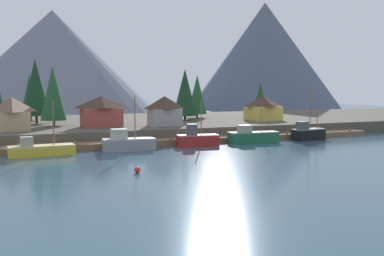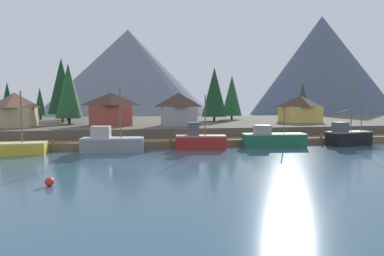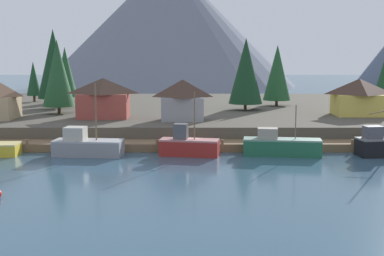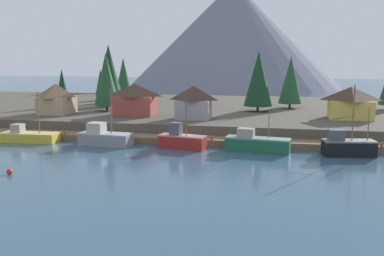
{
  "view_description": "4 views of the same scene",
  "coord_description": "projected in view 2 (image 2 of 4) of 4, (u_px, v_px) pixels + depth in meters",
  "views": [
    {
      "loc": [
        -29.83,
        -65.89,
        9.18
      ],
      "look_at": [
        0.7,
        2.08,
        2.77
      ],
      "focal_mm": 39.32,
      "sensor_mm": 36.0,
      "label": 1
    },
    {
      "loc": [
        -10.37,
        -47.14,
        6.29
      ],
      "look_at": [
        -0.47,
        2.1,
        2.72
      ],
      "focal_mm": 31.11,
      "sensor_mm": 36.0,
      "label": 2
    },
    {
      "loc": [
        0.29,
        -63.58,
        12.24
      ],
      "look_at": [
        0.16,
        3.66,
        2.51
      ],
      "focal_mm": 49.37,
      "sensor_mm": 36.0,
      "label": 3
    },
    {
      "loc": [
        14.39,
        -63.98,
        13.38
      ],
      "look_at": [
        0.46,
        2.7,
        2.33
      ],
      "focal_mm": 41.18,
      "sensor_mm": 36.0,
      "label": 4
    }
  ],
  "objects": [
    {
      "name": "fishing_boat_black",
      "position": [
        348.0,
        137.0,
        51.02
      ],
      "size": [
        7.22,
        3.77,
        9.68
      ],
      "rotation": [
        0.0,
        0.0,
        0.17
      ],
      "color": "black",
      "rests_on": "ground_plane"
    },
    {
      "name": "conifer_near_left",
      "position": [
        232.0,
        96.0,
        82.64
      ],
      "size": [
        4.98,
        4.98,
        11.01
      ],
      "color": "#4C3823",
      "rests_on": "shoreline_bank"
    },
    {
      "name": "channel_buoy",
      "position": [
        49.0,
        182.0,
        25.56
      ],
      "size": [
        0.7,
        0.7,
        0.7
      ],
      "primitive_type": "sphere",
      "color": "red",
      "rests_on": "ground_plane"
    },
    {
      "name": "mountain_west_peak",
      "position": [
        128.0,
        73.0,
        177.58
      ],
      "size": [
        93.81,
        93.81,
        45.9
      ],
      "primitive_type": "cone",
      "color": "slate",
      "rests_on": "ground_plane"
    },
    {
      "name": "house_grey",
      "position": [
        179.0,
        109.0,
        59.02
      ],
      "size": [
        6.23,
        4.32,
        5.86
      ],
      "color": "gray",
      "rests_on": "shoreline_bank"
    },
    {
      "name": "conifer_back_right",
      "position": [
        7.0,
        98.0,
        65.58
      ],
      "size": [
        2.58,
        2.58,
        8.27
      ],
      "color": "#4C3823",
      "rests_on": "shoreline_bank"
    },
    {
      "name": "dock",
      "position": [
        195.0,
        143.0,
        50.49
      ],
      "size": [
        80.0,
        4.0,
        1.6
      ],
      "color": "brown",
      "rests_on": "ground_plane"
    },
    {
      "name": "conifer_back_left",
      "position": [
        67.0,
        96.0,
        80.88
      ],
      "size": [
        4.46,
        4.46,
        10.67
      ],
      "color": "#4C3823",
      "rests_on": "shoreline_bank"
    },
    {
      "name": "fishing_boat_yellow",
      "position": [
        6.0,
        148.0,
        41.76
      ],
      "size": [
        9.21,
        3.41,
        8.0
      ],
      "rotation": [
        0.0,
        0.0,
        0.04
      ],
      "color": "gold",
      "rests_on": "ground_plane"
    },
    {
      "name": "ground_plane",
      "position": [
        177.0,
        138.0,
        68.18
      ],
      "size": [
        400.0,
        400.0,
        1.0
      ],
      "primitive_type": "cube",
      "color": "#335166"
    },
    {
      "name": "house_yellow",
      "position": [
        300.0,
        109.0,
        70.38
      ],
      "size": [
        7.73,
        5.95,
        5.66
      ],
      "color": "gold",
      "rests_on": "shoreline_bank"
    },
    {
      "name": "conifer_mid_right",
      "position": [
        69.0,
        91.0,
        63.43
      ],
      "size": [
        5.02,
        5.02,
        11.67
      ],
      "color": "#4C3823",
      "rests_on": "shoreline_bank"
    },
    {
      "name": "conifer_centre",
      "position": [
        62.0,
        86.0,
        70.53
      ],
      "size": [
        5.84,
        5.84,
        13.63
      ],
      "color": "#4C3823",
      "rests_on": "shoreline_bank"
    },
    {
      "name": "house_red",
      "position": [
        111.0,
        109.0,
        59.48
      ],
      "size": [
        7.72,
        4.91,
        5.91
      ],
      "color": "#9E4238",
      "rests_on": "shoreline_bank"
    },
    {
      "name": "fishing_boat_red",
      "position": [
        200.0,
        141.0,
        46.62
      ],
      "size": [
        7.27,
        3.54,
        7.64
      ],
      "rotation": [
        0.0,
        0.0,
        -0.17
      ],
      "color": "maroon",
      "rests_on": "ground_plane"
    },
    {
      "name": "mountain_central_peak",
      "position": [
        321.0,
        66.0,
        202.0
      ],
      "size": [
        84.84,
        84.84,
        59.36
      ],
      "primitive_type": "cone",
      "color": "#4C566B",
      "rests_on": "ground_plane"
    },
    {
      "name": "conifer_far_left",
      "position": [
        303.0,
        99.0,
        87.82
      ],
      "size": [
        4.03,
        4.03,
        9.33
      ],
      "color": "#4C3823",
      "rests_on": "shoreline_bank"
    },
    {
      "name": "conifer_near_right",
      "position": [
        40.0,
        101.0,
        80.95
      ],
      "size": [
        2.81,
        2.81,
        7.91
      ],
      "color": "#4C3823",
      "rests_on": "shoreline_bank"
    },
    {
      "name": "shoreline_bank",
      "position": [
        169.0,
        125.0,
        79.79
      ],
      "size": [
        400.0,
        56.0,
        2.5
      ],
      "primitive_type": "cube",
      "color": "#4C473D",
      "rests_on": "ground_plane"
    },
    {
      "name": "conifer_mid_left",
      "position": [
        214.0,
        92.0,
        74.51
      ],
      "size": [
        5.7,
        5.7,
        12.06
      ],
      "color": "#4C3823",
      "rests_on": "shoreline_bank"
    },
    {
      "name": "house_tan",
      "position": [
        15.0,
        109.0,
        55.72
      ],
      "size": [
        5.99,
        6.38,
        5.78
      ],
      "color": "tan",
      "rests_on": "shoreline_bank"
    },
    {
      "name": "fishing_boat_grey",
      "position": [
        111.0,
        143.0,
        44.15
      ],
      "size": [
        8.34,
        3.7,
        8.58
      ],
      "rotation": [
        0.0,
        0.0,
        -0.09
      ],
      "color": "gray",
      "rests_on": "ground_plane"
    },
    {
      "name": "fishing_boat_green",
      "position": [
        273.0,
        139.0,
        48.74
      ],
      "size": [
        9.34,
        3.63,
        6.08
      ],
      "rotation": [
        0.0,
        0.0,
        -0.13
      ],
      "color": "#1E5B3D",
      "rests_on": "ground_plane"
    }
  ]
}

